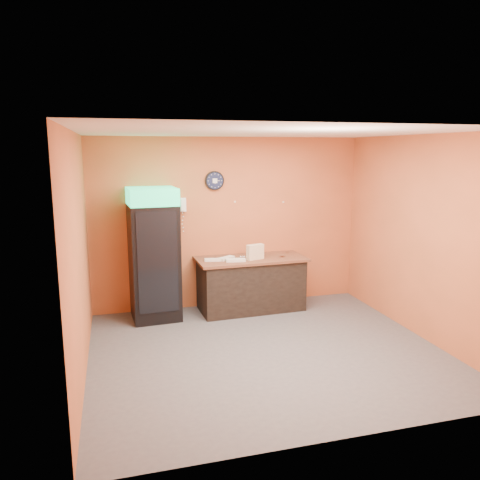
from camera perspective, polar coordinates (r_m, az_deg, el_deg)
name	(u,v)px	position (r m, az deg, el deg)	size (l,w,h in m)	color
floor	(266,351)	(6.31, 3.24, -13.32)	(4.50, 4.50, 0.00)	#47474C
back_wall	(229,223)	(7.77, -1.34, 2.11)	(4.50, 0.02, 2.80)	#CF673A
left_wall	(79,257)	(5.59, -19.05, -1.95)	(0.02, 4.00, 2.80)	#CF673A
right_wall	(422,238)	(6.92, 21.32, 0.28)	(0.02, 4.00, 2.80)	#CF673A
ceiling	(269,132)	(5.76, 3.54, 13.01)	(4.50, 4.00, 0.02)	white
beverage_cooler	(154,256)	(7.25, -10.44, -1.97)	(0.75, 0.77, 2.03)	black
prep_counter	(251,285)	(7.70, 1.33, -5.47)	(1.66, 0.74, 0.83)	black
wall_clock	(215,181)	(7.61, -3.12, 7.24)	(0.31, 0.06, 0.31)	black
wall_phone	(182,205)	(7.52, -7.06, 4.28)	(0.12, 0.10, 0.22)	white
butcher_paper	(251,259)	(7.59, 1.35, -2.32)	(1.77, 0.81, 0.04)	brown
sub_roll_stack	(255,252)	(7.45, 1.86, -1.46)	(0.30, 0.18, 0.24)	beige
wrapped_sandwich_left	(213,260)	(7.37, -3.33, -2.43)	(0.26, 0.10, 0.04)	silver
wrapped_sandwich_mid	(236,260)	(7.33, -0.52, -2.47)	(0.30, 0.12, 0.04)	silver
wrapped_sandwich_right	(226,258)	(7.46, -1.66, -2.23)	(0.29, 0.11, 0.04)	silver
kitchen_tool	(248,255)	(7.64, 0.95, -1.86)	(0.05, 0.05, 0.05)	silver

